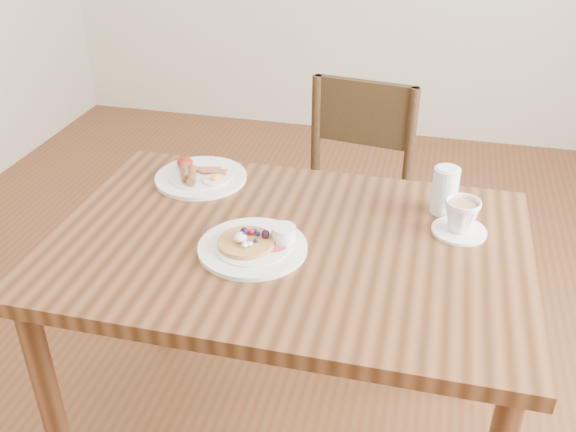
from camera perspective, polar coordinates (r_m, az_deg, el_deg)
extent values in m
cube|color=brown|center=(1.63, 0.00, -2.72)|extent=(1.20, 0.80, 0.04)
cylinder|color=brown|center=(1.82, -20.21, -16.01)|extent=(0.06, 0.06, 0.71)
cylinder|color=brown|center=(2.10, 16.91, -8.11)|extent=(0.06, 0.06, 0.71)
cylinder|color=brown|center=(2.26, -11.34, -4.18)|extent=(0.06, 0.06, 0.71)
cube|color=#3A2715|center=(2.34, 5.05, 0.46)|extent=(0.47, 0.47, 0.04)
cylinder|color=#3A2715|center=(2.38, -0.67, -5.65)|extent=(0.04, 0.04, 0.43)
cylinder|color=#3A2715|center=(2.30, 7.75, -7.58)|extent=(0.04, 0.04, 0.43)
cylinder|color=#3A2715|center=(2.66, 2.28, -1.37)|extent=(0.04, 0.04, 0.43)
cylinder|color=#3A2715|center=(2.58, 9.83, -2.92)|extent=(0.04, 0.04, 0.43)
cylinder|color=#3A2715|center=(2.37, 10.78, 6.18)|extent=(0.04, 0.04, 0.43)
cylinder|color=#3A2715|center=(2.45, 2.50, 7.58)|extent=(0.04, 0.04, 0.43)
cube|color=#3A2715|center=(2.37, 6.78, 9.10)|extent=(0.38, 0.08, 0.24)
cylinder|color=white|center=(1.58, -3.16, -2.82)|extent=(0.27, 0.27, 0.01)
cylinder|color=white|center=(1.58, -3.17, -2.61)|extent=(0.19, 0.19, 0.01)
cylinder|color=#B22D59|center=(1.57, -1.32, -2.55)|extent=(0.07, 0.07, 0.00)
cylinder|color=#C68C47|center=(1.57, -3.75, -2.36)|extent=(0.14, 0.14, 0.01)
ellipsoid|color=white|center=(1.56, -4.00, -1.91)|extent=(0.03, 0.03, 0.02)
ellipsoid|color=white|center=(1.54, -3.74, -2.60)|extent=(0.02, 0.02, 0.01)
cylinder|color=white|center=(1.57, -0.39, -1.57)|extent=(0.06, 0.06, 0.04)
cylinder|color=#591E07|center=(1.57, -0.39, -1.07)|extent=(0.05, 0.05, 0.00)
sphere|color=black|center=(1.57, -2.56, -1.75)|extent=(0.02, 0.02, 0.02)
sphere|color=#1E234C|center=(1.58, -2.33, -1.53)|extent=(0.01, 0.01, 0.01)
sphere|color=#1E234C|center=(1.60, -2.68, -1.14)|extent=(0.01, 0.01, 0.01)
sphere|color=#B21938|center=(1.59, -3.43, -1.34)|extent=(0.02, 0.02, 0.02)
sphere|color=black|center=(1.59, -4.08, -1.36)|extent=(0.02, 0.02, 0.02)
sphere|color=#1E234C|center=(1.57, -4.57, -1.84)|extent=(0.01, 0.01, 0.01)
sphere|color=black|center=(1.56, -3.80, -1.94)|extent=(0.02, 0.02, 0.02)
sphere|color=#1E234C|center=(1.55, -3.38, -2.33)|extent=(0.01, 0.01, 0.01)
sphere|color=#1E234C|center=(1.55, -2.52, -2.35)|extent=(0.01, 0.01, 0.01)
sphere|color=#1E234C|center=(1.52, -1.24, -3.58)|extent=(0.01, 0.01, 0.01)
sphere|color=#B21938|center=(1.55, -0.39, -2.89)|extent=(0.01, 0.01, 0.01)
sphere|color=black|center=(1.58, -0.25, -1.96)|extent=(0.02, 0.02, 0.02)
cylinder|color=white|center=(1.92, -7.74, 3.41)|extent=(0.27, 0.27, 0.01)
cylinder|color=white|center=(1.91, -7.75, 3.60)|extent=(0.19, 0.19, 0.01)
cylinder|color=brown|center=(1.91, -9.12, 3.88)|extent=(0.06, 0.10, 0.03)
cylinder|color=brown|center=(1.88, -8.59, 3.60)|extent=(0.06, 0.10, 0.03)
cube|color=maroon|center=(1.93, -7.18, 4.15)|extent=(0.08, 0.04, 0.01)
cube|color=maroon|center=(1.91, -6.64, 3.99)|extent=(0.08, 0.03, 0.01)
cylinder|color=white|center=(1.87, -6.51, 3.18)|extent=(0.07, 0.07, 0.00)
ellipsoid|color=yellow|center=(1.86, -6.53, 3.46)|extent=(0.03, 0.03, 0.01)
ellipsoid|color=#A5190F|center=(1.96, -9.16, 4.75)|extent=(0.05, 0.05, 0.03)
cylinder|color=white|center=(1.70, 14.96, -1.27)|extent=(0.14, 0.14, 0.01)
imported|color=white|center=(1.68, 15.16, 0.06)|extent=(0.13, 0.13, 0.08)
cylinder|color=tan|center=(1.67, 15.30, 0.96)|extent=(0.07, 0.07, 0.00)
cylinder|color=silver|center=(1.76, 13.76, 2.23)|extent=(0.07, 0.07, 0.13)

